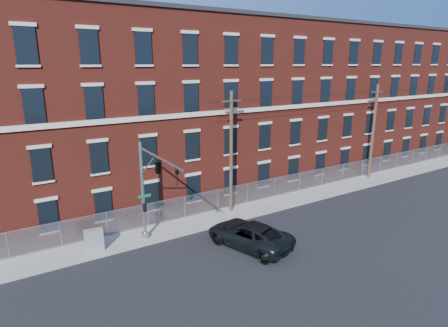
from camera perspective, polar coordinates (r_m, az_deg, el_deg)
The scene contains 10 objects.
ground at distance 26.67m, azimuth 4.07°, elevation -12.11°, with size 140.00×140.00×0.00m, color black.
sidewalk at distance 37.53m, azimuth 14.52°, elevation -4.25°, with size 65.00×3.00×0.12m, color gray.
mill_building at distance 42.28m, azimuth 6.41°, elevation 9.53°, with size 55.30×14.32×16.30m.
chain_link_fence at distance 38.07m, azimuth 13.21°, elevation -2.31°, with size 59.06×0.06×1.85m.
traffic_signal_mast at distance 23.75m, azimuth -10.67°, elevation -1.78°, with size 0.90×6.75×7.00m.
utility_pole_near at distance 30.26m, azimuth 1.10°, elevation 2.03°, with size 1.80×0.28×10.00m.
utility_pole_mid at distance 42.65m, azimuth 21.90°, elevation 4.78°, with size 1.80×0.28×10.00m.
overhead_wires at distance 42.21m, azimuth 22.40°, elevation 9.82°, with size 40.00×0.62×0.62m.
pickup_truck at distance 25.95m, azimuth 3.85°, elevation -10.80°, with size 2.85×6.18×1.72m, color black.
utility_cabinet at distance 26.55m, azimuth -19.29°, elevation -11.05°, with size 1.18×0.59×1.48m, color slate.
Camera 1 is at (-14.10, -19.09, 12.17)m, focal length 29.84 mm.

